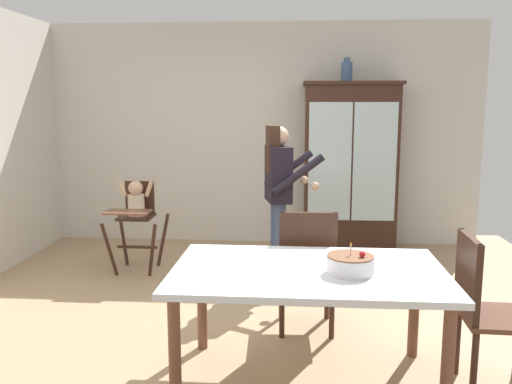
{
  "coord_description": "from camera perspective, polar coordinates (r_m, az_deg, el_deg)",
  "views": [
    {
      "loc": [
        0.42,
        -3.98,
        1.73
      ],
      "look_at": [
        0.07,
        0.7,
        0.95
      ],
      "focal_mm": 37.39,
      "sensor_mm": 36.0,
      "label": 1
    }
  ],
  "objects": [
    {
      "name": "dining_table",
      "position": [
        3.31,
        5.59,
        -9.53
      ],
      "size": [
        1.66,
        1.03,
        0.74
      ],
      "color": "silver",
      "rests_on": "ground_plane"
    },
    {
      "name": "ground_plane",
      "position": [
        4.36,
        -1.66,
        -13.96
      ],
      "size": [
        6.24,
        6.24,
        0.0
      ],
      "primitive_type": "plane",
      "color": "tan"
    },
    {
      "name": "birthday_cake",
      "position": [
        3.22,
        10.07,
        -7.61
      ],
      "size": [
        0.28,
        0.28,
        0.19
      ],
      "color": "white",
      "rests_on": "dining_table"
    },
    {
      "name": "adult_person",
      "position": [
        5.0,
        2.49,
        0.67
      ],
      "size": [
        0.59,
        0.57,
        1.53
      ],
      "rotation": [
        0.0,
        0.0,
        1.8
      ],
      "color": "#3D4C6B",
      "rests_on": "ground_plane"
    },
    {
      "name": "dining_chair_right_end",
      "position": [
        3.52,
        23.13,
        -10.81
      ],
      "size": [
        0.46,
        0.46,
        0.96
      ],
      "rotation": [
        0.0,
        0.0,
        1.53
      ],
      "color": "#382116",
      "rests_on": "ground_plane"
    },
    {
      "name": "dining_chair_far_side",
      "position": [
        4.03,
        5.47,
        -7.55
      ],
      "size": [
        0.46,
        0.46,
        0.96
      ],
      "rotation": [
        0.0,
        0.0,
        3.18
      ],
      "color": "#382116",
      "rests_on": "ground_plane"
    },
    {
      "name": "high_chair_with_toddler",
      "position": [
        5.64,
        -12.71,
        -1.8
      ],
      "size": [
        0.58,
        0.68,
        0.95
      ],
      "rotation": [
        0.0,
        0.0,
        -0.0
      ],
      "color": "#382116",
      "rests_on": "ground_plane"
    },
    {
      "name": "wall_back",
      "position": [
        6.63,
        0.62,
        6.15
      ],
      "size": [
        5.32,
        0.06,
        2.7
      ],
      "primitive_type": "cube",
      "color": "beige",
      "rests_on": "ground_plane"
    },
    {
      "name": "ceramic_vase",
      "position": [
        6.38,
        9.68,
        12.64
      ],
      "size": [
        0.13,
        0.13,
        0.27
      ],
      "color": "#3D567F",
      "rests_on": "china_cabinet"
    },
    {
      "name": "china_cabinet",
      "position": [
        6.42,
        10.03,
        2.74
      ],
      "size": [
        1.14,
        0.48,
        1.98
      ],
      "color": "#382116",
      "rests_on": "ground_plane"
    }
  ]
}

